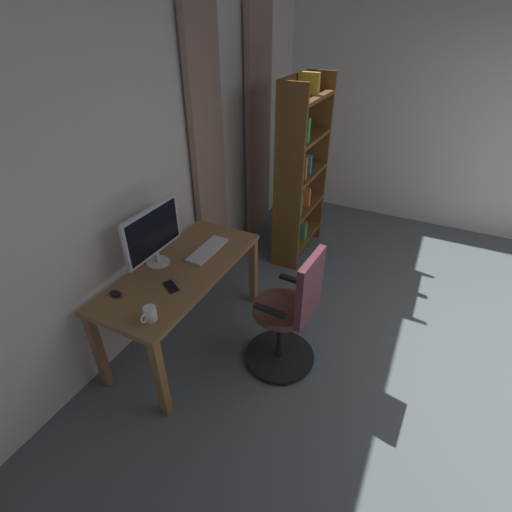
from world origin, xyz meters
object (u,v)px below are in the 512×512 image
object	(u,v)px
computer_keyboard	(207,250)
mug_coffee	(150,314)
computer_mouse	(116,294)
desk	(182,278)
office_chair	(290,316)
cell_phone_by_monitor	(171,286)
bookshelf	(297,174)
computer_monitor	(153,233)

from	to	relation	value
computer_keyboard	mug_coffee	xyz separation A→B (m)	(0.85, 0.12, 0.04)
computer_keyboard	computer_mouse	xyz separation A→B (m)	(0.77, -0.26, 0.01)
desk	office_chair	xyz separation A→B (m)	(-0.12, 0.87, -0.15)
cell_phone_by_monitor	office_chair	bearing A→B (deg)	143.87
office_chair	cell_phone_by_monitor	xyz separation A→B (m)	(0.35, -0.79, 0.25)
mug_coffee	bookshelf	bearing A→B (deg)	177.65
office_chair	computer_monitor	world-z (taller)	computer_monitor
computer_mouse	bookshelf	bearing A→B (deg)	168.04
cell_phone_by_monitor	bookshelf	size ratio (longest dim) A/B	0.07
mug_coffee	bookshelf	world-z (taller)	bookshelf
computer_mouse	computer_monitor	bearing A→B (deg)	179.79
office_chair	bookshelf	bearing A→B (deg)	23.52
cell_phone_by_monitor	mug_coffee	bearing A→B (deg)	45.90
computer_keyboard	bookshelf	world-z (taller)	bookshelf
office_chair	bookshelf	distance (m)	1.80
computer_mouse	cell_phone_by_monitor	world-z (taller)	computer_mouse
bookshelf	office_chair	bearing A→B (deg)	20.16
computer_mouse	cell_phone_by_monitor	bearing A→B (deg)	131.25
cell_phone_by_monitor	bookshelf	xyz separation A→B (m)	(-1.98, 0.19, 0.20)
office_chair	bookshelf	world-z (taller)	bookshelf
mug_coffee	cell_phone_by_monitor	bearing A→B (deg)	-164.28
computer_mouse	bookshelf	size ratio (longest dim) A/B	0.05
desk	mug_coffee	size ratio (longest dim) A/B	11.30
cell_phone_by_monitor	computer_mouse	bearing A→B (deg)	-18.57
computer_mouse	computer_keyboard	bearing A→B (deg)	161.43
office_chair	bookshelf	xyz separation A→B (m)	(-1.63, -0.60, 0.45)
desk	cell_phone_by_monitor	xyz separation A→B (m)	(0.23, 0.08, 0.10)
office_chair	computer_keyboard	world-z (taller)	office_chair
computer_keyboard	desk	bearing A→B (deg)	-10.71
cell_phone_by_monitor	mug_coffee	xyz separation A→B (m)	(0.33, 0.09, 0.04)
computer_keyboard	cell_phone_by_monitor	bearing A→B (deg)	2.73
desk	bookshelf	size ratio (longest dim) A/B	0.75
computer_monitor	mug_coffee	xyz separation A→B (m)	(0.54, 0.37, -0.22)
office_chair	computer_monitor	bearing A→B (deg)	100.85
computer_monitor	office_chair	bearing A→B (deg)	97.49
mug_coffee	bookshelf	xyz separation A→B (m)	(-2.31, 0.09, 0.16)
computer_keyboard	bookshelf	bearing A→B (deg)	171.67
computer_monitor	desk	bearing A→B (deg)	96.79
mug_coffee	computer_mouse	bearing A→B (deg)	-102.53
bookshelf	computer_monitor	bearing A→B (deg)	-14.85
computer_monitor	computer_mouse	distance (m)	0.52
cell_phone_by_monitor	desk	bearing A→B (deg)	-130.55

